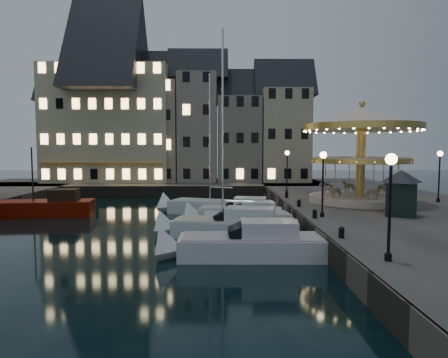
{
  "coord_description": "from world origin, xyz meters",
  "views": [
    {
      "loc": [
        0.67,
        -24.13,
        5.65
      ],
      "look_at": [
        1.0,
        8.0,
        3.2
      ],
      "focal_mm": 32.0,
      "sensor_mm": 36.0,
      "label": 1
    }
  ],
  "objects_px": {
    "bollard_d": "(287,194)",
    "ticket_kiosk": "(401,185)",
    "bollard_b": "(315,213)",
    "motorboat_c": "(229,227)",
    "streetlamp_a": "(390,191)",
    "bollard_c": "(299,203)",
    "red_fishing_boat": "(48,208)",
    "motorboat_d": "(241,220)",
    "carousel": "(361,136)",
    "motorboat_b": "(243,246)",
    "motorboat_f": "(213,208)",
    "streetlamp_c": "(287,165)",
    "bollard_a": "(341,232)",
    "streetlamp_b": "(323,174)",
    "motorboat_e": "(235,214)",
    "streetlamp_d": "(439,169)"
  },
  "relations": [
    {
      "from": "streetlamp_a",
      "to": "motorboat_c",
      "type": "height_order",
      "value": "motorboat_c"
    },
    {
      "from": "motorboat_f",
      "to": "bollard_d",
      "type": "bearing_deg",
      "value": 7.3
    },
    {
      "from": "bollard_c",
      "to": "red_fishing_boat",
      "type": "distance_m",
      "value": 20.71
    },
    {
      "from": "motorboat_b",
      "to": "ticket_kiosk",
      "type": "bearing_deg",
      "value": 26.86
    },
    {
      "from": "streetlamp_c",
      "to": "bollard_d",
      "type": "bearing_deg",
      "value": -99.73
    },
    {
      "from": "bollard_a",
      "to": "motorboat_b",
      "type": "xyz_separation_m",
      "value": [
        -4.72,
        1.16,
        -0.96
      ]
    },
    {
      "from": "streetlamp_c",
      "to": "carousel",
      "type": "height_order",
      "value": "carousel"
    },
    {
      "from": "bollard_b",
      "to": "motorboat_b",
      "type": "height_order",
      "value": "motorboat_b"
    },
    {
      "from": "streetlamp_d",
      "to": "motorboat_b",
      "type": "relative_size",
      "value": 0.49
    },
    {
      "from": "streetlamp_d",
      "to": "bollard_d",
      "type": "relative_size",
      "value": 7.32
    },
    {
      "from": "bollard_c",
      "to": "red_fishing_boat",
      "type": "height_order",
      "value": "red_fishing_boat"
    },
    {
      "from": "motorboat_e",
      "to": "streetlamp_d",
      "type": "bearing_deg",
      "value": 6.33
    },
    {
      "from": "streetlamp_a",
      "to": "streetlamp_b",
      "type": "xyz_separation_m",
      "value": [
        0.0,
        10.0,
        0.0
      ]
    },
    {
      "from": "bollard_d",
      "to": "motorboat_d",
      "type": "bearing_deg",
      "value": -120.67
    },
    {
      "from": "bollard_c",
      "to": "motorboat_d",
      "type": "height_order",
      "value": "motorboat_d"
    },
    {
      "from": "streetlamp_b",
      "to": "streetlamp_c",
      "type": "bearing_deg",
      "value": 90.0
    },
    {
      "from": "bollard_a",
      "to": "motorboat_e",
      "type": "relative_size",
      "value": 0.08
    },
    {
      "from": "bollard_a",
      "to": "carousel",
      "type": "height_order",
      "value": "carousel"
    },
    {
      "from": "carousel",
      "to": "bollard_d",
      "type": "bearing_deg",
      "value": 152.91
    },
    {
      "from": "bollard_d",
      "to": "bollard_c",
      "type": "bearing_deg",
      "value": -90.0
    },
    {
      "from": "streetlamp_a",
      "to": "streetlamp_b",
      "type": "distance_m",
      "value": 10.0
    },
    {
      "from": "streetlamp_d",
      "to": "motorboat_f",
      "type": "bearing_deg",
      "value": 173.3
    },
    {
      "from": "motorboat_b",
      "to": "motorboat_d",
      "type": "height_order",
      "value": "same"
    },
    {
      "from": "bollard_b",
      "to": "ticket_kiosk",
      "type": "distance_m",
      "value": 6.15
    },
    {
      "from": "streetlamp_a",
      "to": "motorboat_e",
      "type": "distance_m",
      "value": 16.43
    },
    {
      "from": "streetlamp_a",
      "to": "motorboat_e",
      "type": "height_order",
      "value": "streetlamp_a"
    },
    {
      "from": "streetlamp_c",
      "to": "motorboat_c",
      "type": "height_order",
      "value": "motorboat_c"
    },
    {
      "from": "motorboat_e",
      "to": "ticket_kiosk",
      "type": "distance_m",
      "value": 11.88
    },
    {
      "from": "streetlamp_a",
      "to": "bollard_c",
      "type": "bearing_deg",
      "value": 92.37
    },
    {
      "from": "bollard_d",
      "to": "motorboat_d",
      "type": "distance_m",
      "value": 8.75
    },
    {
      "from": "carousel",
      "to": "ticket_kiosk",
      "type": "bearing_deg",
      "value": -87.53
    },
    {
      "from": "streetlamp_d",
      "to": "carousel",
      "type": "distance_m",
      "value": 6.91
    },
    {
      "from": "bollard_d",
      "to": "ticket_kiosk",
      "type": "relative_size",
      "value": 0.17
    },
    {
      "from": "streetlamp_b",
      "to": "motorboat_b",
      "type": "xyz_separation_m",
      "value": [
        -5.32,
        -4.84,
        -3.37
      ]
    },
    {
      "from": "motorboat_f",
      "to": "streetlamp_c",
      "type": "bearing_deg",
      "value": 31.33
    },
    {
      "from": "bollard_a",
      "to": "streetlamp_b",
      "type": "bearing_deg",
      "value": 84.29
    },
    {
      "from": "bollard_b",
      "to": "motorboat_c",
      "type": "distance_m",
      "value": 5.47
    },
    {
      "from": "motorboat_e",
      "to": "motorboat_d",
      "type": "bearing_deg",
      "value": -82.48
    },
    {
      "from": "streetlamp_c",
      "to": "motorboat_f",
      "type": "relative_size",
      "value": 0.32
    },
    {
      "from": "streetlamp_c",
      "to": "motorboat_f",
      "type": "height_order",
      "value": "motorboat_f"
    },
    {
      "from": "motorboat_b",
      "to": "carousel",
      "type": "xyz_separation_m",
      "value": [
        10.25,
        12.01,
        6.06
      ]
    },
    {
      "from": "bollard_c",
      "to": "motorboat_b",
      "type": "relative_size",
      "value": 0.07
    },
    {
      "from": "bollard_d",
      "to": "motorboat_f",
      "type": "relative_size",
      "value": 0.04
    },
    {
      "from": "streetlamp_c",
      "to": "ticket_kiosk",
      "type": "height_order",
      "value": "streetlamp_c"
    },
    {
      "from": "motorboat_f",
      "to": "red_fishing_boat",
      "type": "bearing_deg",
      "value": -176.03
    },
    {
      "from": "streetlamp_d",
      "to": "red_fishing_boat",
      "type": "bearing_deg",
      "value": 177.86
    },
    {
      "from": "motorboat_f",
      "to": "bollard_b",
      "type": "bearing_deg",
      "value": -55.98
    },
    {
      "from": "streetlamp_d",
      "to": "streetlamp_a",
      "type": "bearing_deg",
      "value": -123.61
    },
    {
      "from": "bollard_a",
      "to": "motorboat_f",
      "type": "xyz_separation_m",
      "value": [
        -6.52,
        15.16,
        -1.07
      ]
    },
    {
      "from": "red_fishing_boat",
      "to": "motorboat_d",
      "type": "bearing_deg",
      "value": -19.64
    }
  ]
}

